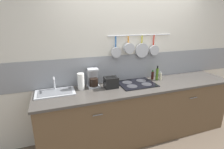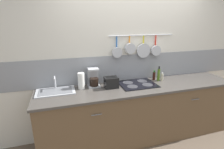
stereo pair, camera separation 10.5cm
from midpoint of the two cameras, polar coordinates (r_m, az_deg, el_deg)
The scene contains 12 objects.
ground_plane at distance 3.27m, azimuth 9.59°, elevation -19.23°, with size 12.00×12.00×0.00m, color brown.
wall_back at distance 3.03m, azimuth 7.73°, elevation 4.70°, with size 7.20×0.16×2.60m.
cabinet_base at distance 3.02m, azimuth 10.03°, elevation -12.35°, with size 3.18×0.64×0.90m.
countertop at distance 2.82m, azimuth 10.53°, elevation -4.06°, with size 3.22×0.66×0.03m.
sink_basin at distance 2.66m, azimuth -16.90°, elevation -5.15°, with size 0.55×0.33×0.20m.
paper_towel_roll at distance 2.65m, azimuth -8.90°, elevation -2.09°, with size 0.10×0.10×0.25m.
coffee_maker at distance 2.74m, azimuth -4.99°, elevation -1.46°, with size 0.18×0.18×0.29m.
toaster at distance 2.68m, azimuth 0.87°, elevation -2.57°, with size 0.22×0.16×0.17m.
cooktop at distance 2.87m, azimuth 9.35°, elevation -3.08°, with size 0.58×0.46×0.01m.
bottle_dish_soap at distance 3.12m, azimuth 14.48°, elevation -0.41°, with size 0.05×0.05×0.17m.
bottle_olive_oil at distance 3.10m, azimuth 15.94°, elevation 0.05°, with size 0.05×0.05×0.25m.
bottle_hot_sauce at distance 3.13m, azimuth 16.95°, elevation -0.79°, with size 0.05×0.05×0.14m.
Camera 2 is at (-1.20, -2.33, 1.94)m, focal length 28.00 mm.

